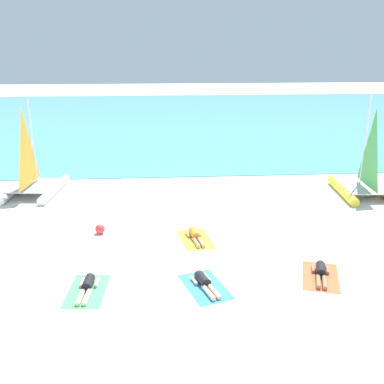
{
  "coord_description": "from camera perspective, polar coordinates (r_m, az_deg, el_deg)",
  "views": [
    {
      "loc": [
        -1.23,
        -12.08,
        6.97
      ],
      "look_at": [
        0.0,
        4.96,
        1.2
      ],
      "focal_mm": 41.37,
      "sensor_mm": 36.0,
      "label": 1
    }
  ],
  "objects": [
    {
      "name": "sailboat_white",
      "position": [
        22.66,
        -19.8,
        1.47
      ],
      "size": [
        2.68,
        3.85,
        4.74
      ],
      "rotation": [
        0.0,
        0.0,
        -0.1
      ],
      "color": "white",
      "rests_on": "ground"
    },
    {
      "name": "sunbather_leftmost",
      "position": [
        13.77,
        -13.33,
        -11.67
      ],
      "size": [
        0.57,
        1.57,
        0.3
      ],
      "rotation": [
        0.0,
        0.0,
        -0.06
      ],
      "color": "black",
      "rests_on": "towel_leftmost"
    },
    {
      "name": "ocean_water",
      "position": [
        43.69,
        -2.5,
        9.48
      ],
      "size": [
        120.0,
        40.0,
        0.05
      ],
      "primitive_type": "cube",
      "color": "#4C9EB7",
      "rests_on": "ground"
    },
    {
      "name": "towel_center_right",
      "position": [
        13.61,
        1.71,
        -12.12
      ],
      "size": [
        1.62,
        2.14,
        0.01
      ],
      "primitive_type": "cube",
      "rotation": [
        0.0,
        0.0,
        0.31
      ],
      "color": "#338CD8",
      "rests_on": "ground"
    },
    {
      "name": "beach_ball",
      "position": [
        17.4,
        -11.77,
        -4.7
      ],
      "size": [
        0.38,
        0.38,
        0.38
      ],
      "primitive_type": "sphere",
      "color": "red",
      "rests_on": "ground"
    },
    {
      "name": "sailboat_yellow",
      "position": [
        22.68,
        21.28,
        1.3
      ],
      "size": [
        2.57,
        3.77,
        4.71
      ],
      "rotation": [
        0.0,
        0.0,
        -0.08
      ],
      "color": "yellow",
      "rests_on": "ground"
    },
    {
      "name": "sunbather_center_left",
      "position": [
        16.63,
        0.4,
        -5.62
      ],
      "size": [
        0.67,
        1.56,
        0.3
      ],
      "rotation": [
        0.0,
        0.0,
        0.17
      ],
      "color": "orange",
      "rests_on": "towel_center_left"
    },
    {
      "name": "sunbather_center_right",
      "position": [
        13.6,
        1.6,
        -11.53
      ],
      "size": [
        0.84,
        1.54,
        0.3
      ],
      "rotation": [
        0.0,
        0.0,
        0.31
      ],
      "color": "black",
      "rests_on": "towel_center_right"
    },
    {
      "name": "sunbather_rightmost",
      "position": [
        14.71,
        16.28,
        -9.86
      ],
      "size": [
        0.83,
        1.54,
        0.3
      ],
      "rotation": [
        0.0,
        0.0,
        -0.3
      ],
      "color": "black",
      "rests_on": "towel_rightmost"
    },
    {
      "name": "towel_leftmost",
      "position": [
        13.78,
        -13.35,
        -12.26
      ],
      "size": [
        1.22,
        1.97,
        0.01
      ],
      "primitive_type": "cube",
      "rotation": [
        0.0,
        0.0,
        -0.06
      ],
      "color": "#4CB266",
      "rests_on": "ground"
    },
    {
      "name": "ground_plane",
      "position": [
        23.19,
        -0.9,
        1.16
      ],
      "size": [
        120.0,
        120.0,
        0.0
      ],
      "primitive_type": "plane",
      "color": "white"
    },
    {
      "name": "towel_rightmost",
      "position": [
        14.71,
        16.24,
        -10.42
      ],
      "size": [
        1.62,
        2.14,
        0.01
      ],
      "primitive_type": "cube",
      "rotation": [
        0.0,
        0.0,
        -0.3
      ],
      "color": "#EA5933",
      "rests_on": "ground"
    },
    {
      "name": "towel_center_left",
      "position": [
        16.63,
        0.46,
        -6.11
      ],
      "size": [
        1.41,
        2.06,
        0.01
      ],
      "primitive_type": "cube",
      "rotation": [
        0.0,
        0.0,
        0.17
      ],
      "color": "yellow",
      "rests_on": "ground"
    }
  ]
}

